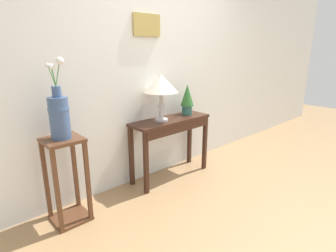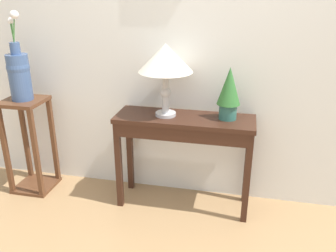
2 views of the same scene
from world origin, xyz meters
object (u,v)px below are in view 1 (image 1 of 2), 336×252
Objects in this scene: flower_vase_tall at (59,113)px; console_table at (172,129)px; table_lamp at (161,85)px; pedestal_stand_left at (67,180)px; potted_plant_on_console at (187,98)px.

console_table is at bearing 0.48° from flower_vase_tall.
pedestal_stand_left is (-1.17, -0.03, -0.77)m from table_lamp.
flower_vase_tall is at bearing -178.44° from table_lamp.
console_table is 1.38m from flower_vase_tall.
table_lamp is 1.18m from flower_vase_tall.
pedestal_stand_left is (-1.32, -0.01, -0.22)m from console_table.
potted_plant_on_console is at bearing 3.60° from table_lamp.
flower_vase_tall reaches higher than potted_plant_on_console.
potted_plant_on_console is 0.56× the size of flower_vase_tall.
pedestal_stand_left is 1.18× the size of flower_vase_tall.
table_lamp is 1.39× the size of potted_plant_on_console.
potted_plant_on_console is (0.31, 0.05, 0.34)m from console_table.
potted_plant_on_console is at bearing 9.02° from console_table.
console_table is at bearing -170.98° from potted_plant_on_console.
console_table is 1.52× the size of flower_vase_tall.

